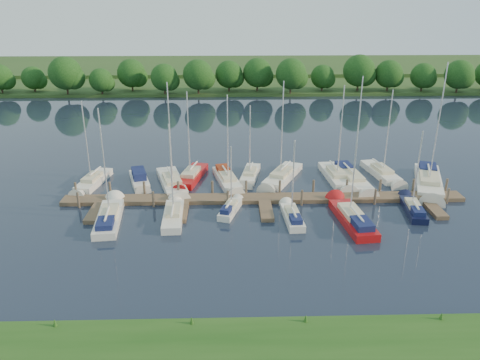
{
  "coord_description": "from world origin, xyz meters",
  "views": [
    {
      "loc": [
        -3.55,
        -34.83,
        19.01
      ],
      "look_at": [
        -2.39,
        8.0,
        2.2
      ],
      "focal_mm": 35.0,
      "sensor_mm": 36.0,
      "label": 1
    }
  ],
  "objects_px": {
    "sailboat_n_5": "(250,176)",
    "sailboat_s_2": "(230,209)",
    "motorboat": "(140,180)",
    "sailboat_n_0": "(93,183)",
    "dock": "(264,201)"
  },
  "relations": [
    {
      "from": "motorboat",
      "to": "sailboat_s_2",
      "type": "distance_m",
      "value": 12.45
    },
    {
      "from": "sailboat_n_5",
      "to": "motorboat",
      "type": "bearing_deg",
      "value": 17.39
    },
    {
      "from": "dock",
      "to": "sailboat_n_5",
      "type": "height_order",
      "value": "sailboat_n_5"
    },
    {
      "from": "sailboat_n_5",
      "to": "sailboat_s_2",
      "type": "bearing_deg",
      "value": 86.57
    },
    {
      "from": "dock",
      "to": "sailboat_s_2",
      "type": "height_order",
      "value": "sailboat_s_2"
    },
    {
      "from": "sailboat_n_0",
      "to": "sailboat_n_5",
      "type": "height_order",
      "value": "sailboat_n_0"
    },
    {
      "from": "sailboat_n_5",
      "to": "sailboat_s_2",
      "type": "relative_size",
      "value": 1.28
    },
    {
      "from": "motorboat",
      "to": "sailboat_n_5",
      "type": "distance_m",
      "value": 12.21
    },
    {
      "from": "dock",
      "to": "sailboat_s_2",
      "type": "bearing_deg",
      "value": -148.72
    },
    {
      "from": "sailboat_n_5",
      "to": "dock",
      "type": "bearing_deg",
      "value": 109.68
    },
    {
      "from": "sailboat_n_5",
      "to": "sailboat_n_0",
      "type": "bearing_deg",
      "value": 16.39
    },
    {
      "from": "motorboat",
      "to": "sailboat_n_5",
      "type": "height_order",
      "value": "sailboat_n_5"
    },
    {
      "from": "dock",
      "to": "motorboat",
      "type": "distance_m",
      "value": 14.35
    },
    {
      "from": "sailboat_n_0",
      "to": "sailboat_n_5",
      "type": "relative_size",
      "value": 1.12
    },
    {
      "from": "motorboat",
      "to": "dock",
      "type": "bearing_deg",
      "value": 140.51
    }
  ]
}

